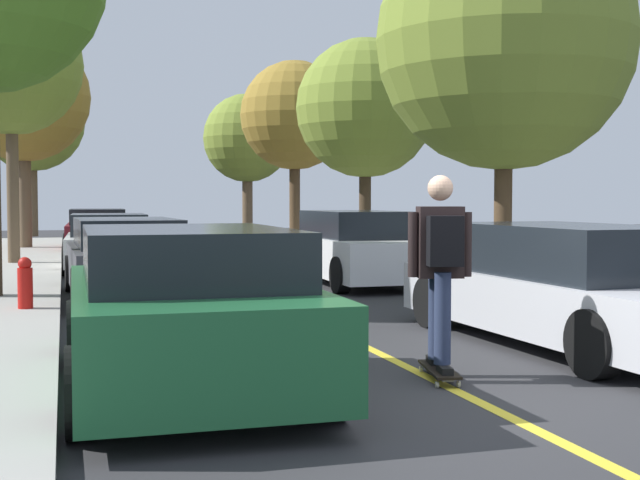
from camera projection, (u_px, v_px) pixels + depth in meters
ground at (472, 399)px, 6.97m from camera, size 80.00×80.00×0.00m
center_line at (327, 328)px, 10.80m from camera, size 0.12×39.20×0.01m
parked_car_left_nearest at (186, 309)px, 7.29m from camera, size 2.00×4.09×1.38m
parked_car_left_near at (127, 258)px, 13.92m from camera, size 1.97×4.33×1.30m
parked_car_left_far at (109, 242)px, 19.62m from camera, size 2.09×4.23×1.28m
parked_car_left_farthest at (97, 230)px, 26.18m from camera, size 2.03×4.57×1.32m
parked_car_right_nearest at (566, 286)px, 9.52m from camera, size 2.06×4.76×1.34m
parked_car_right_near at (357, 248)px, 16.32m from camera, size 1.85×4.37×1.40m
street_tree_left_near at (11, 65)px, 19.76m from camera, size 3.27×3.27×6.24m
street_tree_left_far at (23, 97)px, 26.02m from camera, size 3.99×3.99×6.60m
street_tree_left_farthest at (32, 120)px, 33.56m from camera, size 4.02×4.02×6.59m
street_tree_right_nearest at (505, 41)px, 15.00m from camera, size 4.54×4.54×6.52m
street_tree_right_near at (365, 109)px, 21.95m from camera, size 3.56×3.56×5.59m
street_tree_right_far at (295, 116)px, 28.63m from camera, size 3.65×3.65×6.10m
street_tree_right_farthest at (247, 139)px, 36.03m from camera, size 3.71×3.71×5.90m
fire_hydrant at (25, 283)px, 11.60m from camera, size 0.20×0.20×0.70m
skateboard at (439, 370)px, 7.72m from camera, size 0.39×0.87×0.10m
skateboarder at (441, 260)px, 7.63m from camera, size 0.59×0.71×1.74m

